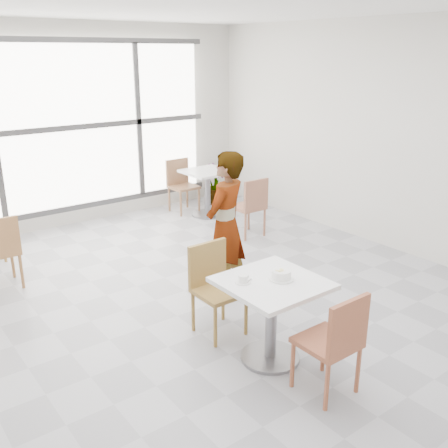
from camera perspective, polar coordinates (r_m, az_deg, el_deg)
floor at (r=5.48m, az=-1.92°, el=-9.12°), size 7.00×7.00×0.00m
wall_back at (r=8.04m, az=-16.90°, el=10.39°), size 6.00×0.00×6.00m
wall_right at (r=7.09m, az=18.37°, el=9.22°), size 0.00×7.00×7.00m
window at (r=7.98m, az=-16.73°, el=10.35°), size 4.60×0.07×2.52m
main_table at (r=4.39m, az=5.36°, el=-9.07°), size 0.80×0.80×0.75m
chair_near at (r=4.04m, az=12.42°, el=-12.46°), size 0.42×0.42×0.87m
chair_far at (r=4.83m, az=-1.12°, el=-6.53°), size 0.42×0.42×0.87m
oatmeal_bowl at (r=4.31m, az=6.46°, el=-5.66°), size 0.21×0.21×0.09m
coffee_cup at (r=4.23m, az=2.17°, el=-6.21°), size 0.16×0.13×0.07m
person at (r=5.41m, az=0.18°, el=-0.22°), size 0.69×0.59×1.61m
bg_table_right at (r=8.27m, az=-1.89°, el=4.23°), size 0.70×0.70×0.75m
bg_chair_right_near at (r=7.28m, az=3.05°, el=2.30°), size 0.42×0.42×0.87m
bg_chair_right_far at (r=8.53m, az=-4.85°, el=4.73°), size 0.42×0.42×0.87m
plant_right at (r=8.95m, az=-1.01°, el=4.48°), size 0.46×0.46×0.70m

